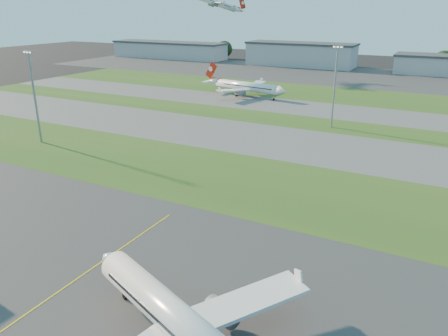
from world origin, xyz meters
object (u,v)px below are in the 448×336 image
Objects in this scene: light_mast_west at (34,91)px; light_mast_centre at (335,82)px; airliner_parked at (185,328)px; airliner_taxiing at (246,87)px.

light_mast_west and light_mast_centre have the same top height.
light_mast_west is at bearing -141.34° from light_mast_centre.
airliner_taxiing is at bearing 134.20° from airliner_parked.
airliner_taxiing is (-58.77, 141.20, 0.05)m from airliner_parked.
light_mast_west is at bearing 84.82° from airliner_taxiing.
airliner_parked is 1.42× the size of light_mast_centre.
light_mast_centre is at bearing 38.66° from light_mast_west.
airliner_parked is 107.92m from light_mast_centre.
light_mast_centre is at bearing 118.04° from airliner_parked.
light_mast_centre reaches higher than airliner_taxiing.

